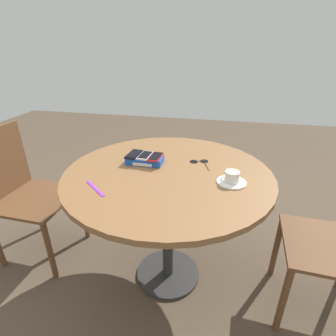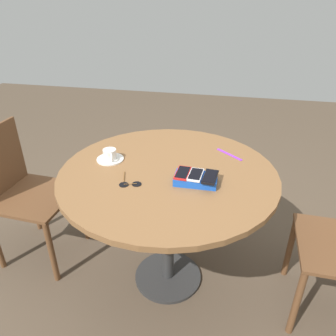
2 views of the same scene
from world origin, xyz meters
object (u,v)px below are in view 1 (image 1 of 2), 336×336
Objects in this scene: phone_box at (145,160)px; phone_white at (145,155)px; phone_black at (134,154)px; saucer at (231,182)px; round_table at (168,187)px; lanyard_strap at (95,188)px; coffee_cup at (232,176)px; chair_far_side at (25,193)px; phone_red at (156,157)px; sunglasses at (200,162)px.

phone_white reaches higher than phone_box.
saucer is (0.56, -0.15, -0.04)m from phone_black.
lanyard_strap is at bearing -140.09° from round_table.
phone_box is at bearing 163.64° from coffee_cup.
round_table is at bearing 169.78° from coffee_cup.
phone_white is 0.92m from chair_far_side.
phone_red reaches higher than lanyard_strap.
saucer reaches higher than lanyard_strap.
phone_box is at bearing -4.95° from phone_black.
phone_white is (-0.15, 0.08, 0.15)m from round_table.
coffee_cup reaches higher than saucer.
saucer is at bearing -15.18° from phone_black.
sunglasses is at bearing 129.30° from coffee_cup.
phone_white and phone_red have the same top height.
coffee_cup is at bearing -10.22° from round_table.
phone_black is 0.94× the size of saucer.
phone_red is at bearing 161.81° from coffee_cup.
phone_white is 0.38m from lanyard_strap.
phone_black is (-0.07, 0.01, 0.03)m from phone_box.
round_table is 0.41m from lanyard_strap.
coffee_cup is at bearing -16.44° from phone_white.
lanyard_strap is (-0.65, -0.20, -0.04)m from coffee_cup.
sunglasses is (0.31, 0.07, -0.02)m from phone_box.
phone_box reaches higher than round_table.
phone_white reaches higher than sunglasses.
coffee_cup reaches higher than sunglasses.
chair_far_side is at bearing -177.22° from phone_box.
phone_box is 0.52m from coffee_cup.
coffee_cup is at bearing -50.70° from sunglasses.
phone_black is 0.76× the size of lanyard_strap.
phone_box is 1.64× the size of phone_white.
saucer reaches higher than sunglasses.
coffee_cup is at bearing -4.40° from chair_far_side.
phone_box is 1.39× the size of saucer.
phone_red is 0.40m from lanyard_strap.
saucer is at bearing -16.55° from phone_box.
chair_far_side is at bearing 175.51° from saucer.
phone_white is at bearing 163.56° from coffee_cup.
chair_far_side reaches higher than round_table.
phone_box is 0.32m from sunglasses.
phone_white is at bearing 2.80° from chair_far_side.
round_table is 1.02m from chair_far_side.
phone_red is at bearing 57.07° from lanyard_strap.
phone_red is (0.14, -0.01, -0.00)m from phone_black.
chair_far_side reaches higher than phone_white.
chair_far_side is (-0.92, -0.04, -0.34)m from phone_red.
lanyard_strap is 1.30× the size of sunglasses.
chair_far_side is (-0.70, 0.30, -0.29)m from lanyard_strap.
round_table is 5.51× the size of phone_box.
phone_box is 0.22× the size of chair_far_side.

